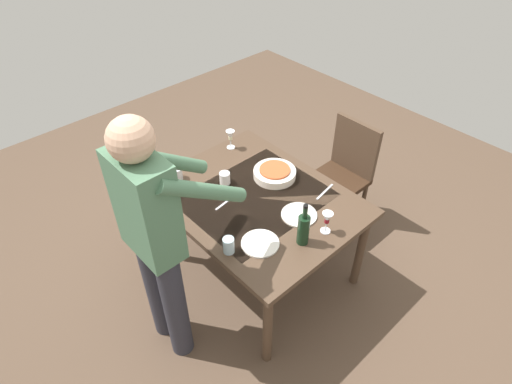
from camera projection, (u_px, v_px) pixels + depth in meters
ground_plane at (256, 267)px, 3.36m from camera, size 6.00×6.00×0.00m
dining_table at (256, 206)px, 2.94m from camera, size 1.33×1.05×0.72m
chair_near at (345, 169)px, 3.45m from camera, size 0.40×0.40×0.91m
person_server at (155, 235)px, 2.30m from camera, size 0.42×0.61×1.69m
wine_bottle at (303, 229)px, 2.52m from camera, size 0.07×0.07×0.30m
wine_glass_left at (230, 136)px, 3.27m from camera, size 0.07×0.07×0.15m
wine_glass_right at (327, 219)px, 2.59m from camera, size 0.07×0.07×0.15m
water_cup_near_left at (177, 173)px, 3.02m from camera, size 0.08×0.08×0.09m
water_cup_near_right at (225, 178)px, 2.99m from camera, size 0.07×0.07×0.09m
water_cup_far_left at (229, 245)px, 2.50m from camera, size 0.07×0.07×0.10m
serving_bowl_pasta at (275, 173)px, 3.05m from camera, size 0.30×0.30×0.07m
dinner_plate_near at (260, 243)px, 2.57m from camera, size 0.23×0.23×0.01m
dinner_plate_far at (299, 215)px, 2.76m from camera, size 0.23×0.23×0.01m
table_knife at (325, 192)px, 2.94m from camera, size 0.04×0.20×0.00m
table_fork at (225, 203)px, 2.85m from camera, size 0.04×0.18×0.00m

